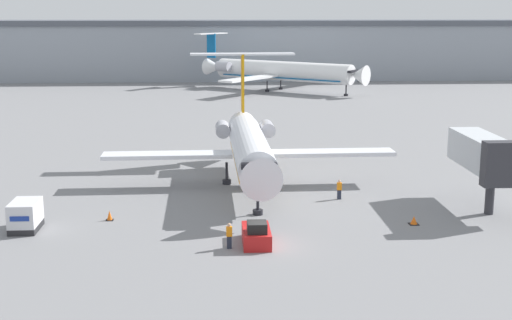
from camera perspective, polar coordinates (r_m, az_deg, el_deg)
ground_plane at (r=48.59m, az=0.75°, el=-6.88°), size 600.00×600.00×0.00m
terminal_building at (r=166.15m, az=-2.18°, el=8.83°), size 180.00×16.80×13.38m
airplane_main at (r=64.08m, az=-0.50°, el=1.15°), size 26.43×25.44×11.29m
pushback_tug at (r=48.78m, az=0.03°, el=-5.99°), size 1.87×3.85×1.78m
luggage_cart at (r=54.30m, az=-17.97°, el=-4.26°), size 1.91×3.13×2.15m
worker_near_tug at (r=47.83m, az=-2.16°, el=-6.03°), size 0.40×0.25×1.77m
worker_by_wing at (r=60.41m, az=6.68°, el=-2.33°), size 0.40×0.24×1.68m
traffic_cone_left at (r=55.33m, az=-11.64°, el=-4.38°), size 0.56×0.56×0.76m
traffic_cone_right at (r=54.48m, az=12.52°, el=-4.75°), size 0.72×0.72×0.63m
airplane_parked_far_left at (r=140.82m, az=1.86°, el=7.15°), size 32.75×28.33×10.95m
jet_bridge at (r=59.29m, az=17.82°, el=0.43°), size 3.20×9.65×6.19m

